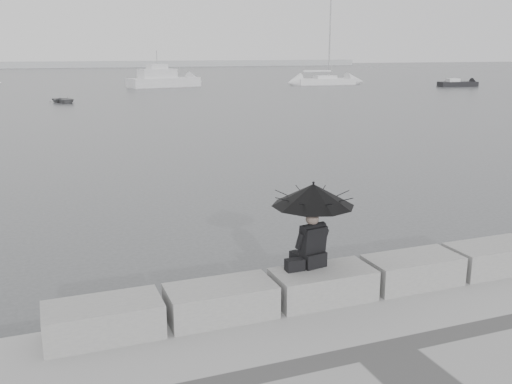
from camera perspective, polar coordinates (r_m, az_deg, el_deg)
name	(u,v)px	position (r m, az deg, el deg)	size (l,w,h in m)	color
ground	(309,316)	(9.91, 5.34, -12.26)	(360.00, 360.00, 0.00)	#3F4144
stone_block_far_left	(103,320)	(8.33, -15.02, -12.28)	(1.60, 0.80, 0.50)	gray
stone_block_left	(221,301)	(8.63, -3.54, -10.85)	(1.60, 0.80, 0.50)	gray
stone_block_centre	(323,285)	(9.23, 6.70, -9.21)	(1.60, 0.80, 0.50)	gray
stone_block_right	(412,270)	(10.09, 15.36, -7.58)	(1.60, 0.80, 0.50)	gray
stone_block_far_right	(491,258)	(11.14, 22.48, -6.09)	(1.60, 0.80, 0.50)	gray
seated_person	(313,204)	(8.98, 5.74, -1.16)	(1.31, 1.31, 1.39)	black
bag	(295,265)	(9.05, 3.90, -7.28)	(0.29, 0.17, 0.19)	black
distant_landmass	(14,65)	(162.53, -23.01, 11.65)	(180.00, 8.00, 2.80)	#A5A8AB
sailboat_right	(325,81)	(77.40, 6.93, 11.00)	(7.96, 2.98, 12.90)	silver
motor_cruiser	(164,80)	(72.68, -9.17, 11.03)	(9.24, 4.85, 4.50)	silver
small_motorboat	(458,84)	(77.09, 19.52, 10.15)	(5.07, 2.37, 1.10)	black
dinghy	(64,100)	(52.35, -18.63, 8.70)	(2.79, 1.18, 0.47)	gray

